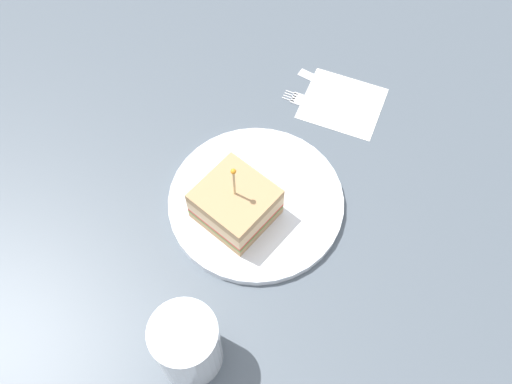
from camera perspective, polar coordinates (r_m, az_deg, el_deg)
ground_plane at (r=79.74cm, az=0.00°, el=-1.50°), size 113.98×113.98×2.00cm
plate at (r=78.34cm, az=0.00°, el=-0.95°), size 24.07×24.07×1.20cm
sandwich_half_center at (r=74.29cm, az=-2.06°, el=-1.19°), size 11.92×12.10×11.19cm
drink_glass at (r=67.42cm, az=-6.84°, el=-15.07°), size 7.68×7.68×10.16cm
napkin at (r=89.57cm, az=8.63°, el=8.78°), size 15.87×15.86×0.15cm
fork at (r=88.81cm, az=5.69°, el=8.78°), size 9.37×9.98×0.35cm
knife at (r=91.50cm, az=7.30°, el=10.59°), size 7.64×10.31×0.35cm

